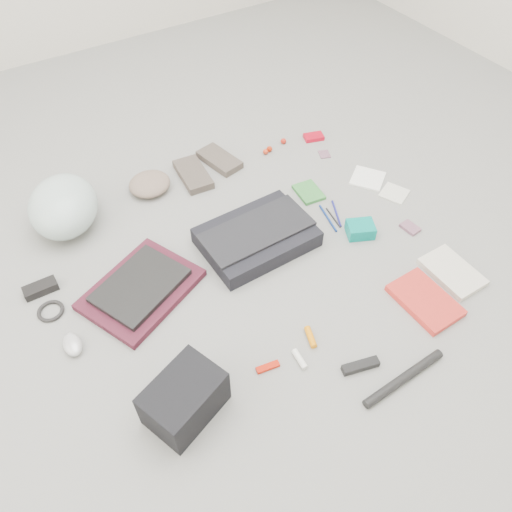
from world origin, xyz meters
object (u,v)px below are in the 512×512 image
camera_bag (184,399)px  book_red (425,300)px  laptop (140,285)px  bike_helmet (63,206)px  messenger_bag (257,237)px  accordion_wallet (360,229)px

camera_bag → book_red: camera_bag is taller
laptop → bike_helmet: size_ratio=0.93×
messenger_bag → camera_bag: size_ratio=1.84×
camera_bag → laptop: bearing=62.2°
messenger_bag → accordion_wallet: (0.38, -0.17, -0.01)m
bike_helmet → messenger_bag: bearing=-18.4°
camera_bag → accordion_wallet: 0.97m
messenger_bag → accordion_wallet: messenger_bag is taller
book_red → messenger_bag: bearing=121.3°
messenger_bag → bike_helmet: bearing=139.1°
camera_bag → bike_helmet: bearing=72.3°
camera_bag → book_red: 0.90m
messenger_bag → camera_bag: (-0.54, -0.47, 0.04)m
book_red → accordion_wallet: bearing=85.6°
laptop → bike_helmet: 0.49m
camera_bag → book_red: size_ratio=0.95×
bike_helmet → book_red: (0.95, -1.05, -0.09)m
bike_helmet → laptop: bearing=-55.5°
bike_helmet → book_red: 1.41m
bike_helmet → accordion_wallet: size_ratio=3.13×
laptop → accordion_wallet: 0.88m
camera_bag → messenger_bag: bearing=20.5°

